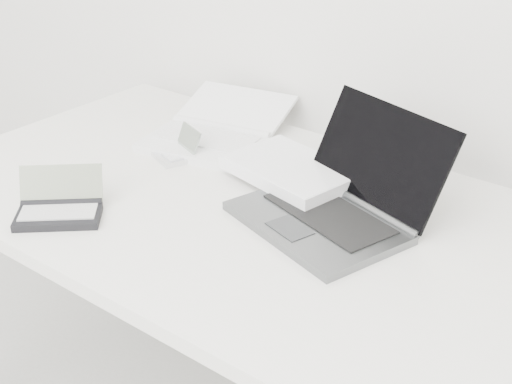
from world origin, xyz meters
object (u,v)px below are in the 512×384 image
Objects in this scene: desk at (280,235)px; laptop_large at (316,188)px; palmtop_charcoal at (59,208)px; netbook_open_white at (213,133)px.

desk is 3.10× the size of laptop_large.
palmtop_charcoal reaches higher than desk.
netbook_open_white is (-0.35, 0.20, 0.07)m from desk.
desk is 0.41m from netbook_open_white.
palmtop_charcoal is at bearing -141.81° from desk.
laptop_large is (0.03, 0.09, 0.08)m from desk.
netbook_open_white is 0.48m from palmtop_charcoal.
palmtop_charcoal is (-0.37, -0.36, -0.02)m from laptop_large.
netbook_open_white is 1.95× the size of palmtop_charcoal.
netbook_open_white is (-0.38, 0.12, -0.01)m from laptop_large.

